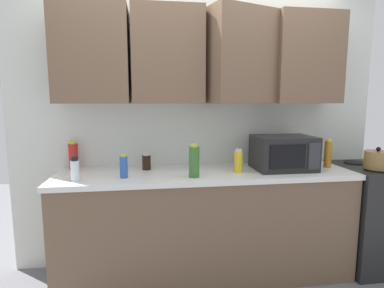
{
  "coord_description": "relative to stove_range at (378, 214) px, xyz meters",
  "views": [
    {
      "loc": [
        -0.46,
        -2.69,
        1.47
      ],
      "look_at": [
        -0.11,
        -0.25,
        1.12
      ],
      "focal_mm": 28.56,
      "sensor_mm": 36.0,
      "label": 1
    }
  ],
  "objects": [
    {
      "name": "wall_back_with_cabinets",
      "position": [
        -1.58,
        0.25,
        1.12
      ],
      "size": [
        3.26,
        0.5,
        2.6
      ],
      "color": "silver",
      "rests_on": "ground_plane"
    },
    {
      "name": "counter_run",
      "position": [
        -1.58,
        0.02,
        -0.0
      ],
      "size": [
        2.39,
        0.63,
        0.9
      ],
      "color": "brown",
      "rests_on": "ground_plane"
    },
    {
      "name": "stove_range",
      "position": [
        0.0,
        0.0,
        0.0
      ],
      "size": [
        0.76,
        0.64,
        0.91
      ],
      "color": "black",
      "rests_on": "ground_plane"
    },
    {
      "name": "kettle",
      "position": [
        -0.17,
        -0.14,
        0.53
      ],
      "size": [
        0.21,
        0.21,
        0.18
      ],
      "color": "olive",
      "rests_on": "stove_range"
    },
    {
      "name": "microwave",
      "position": [
        -0.93,
        0.0,
        0.59
      ],
      "size": [
        0.48,
        0.37,
        0.28
      ],
      "color": "black",
      "rests_on": "counter_run"
    },
    {
      "name": "bottle_amber_vinegar",
      "position": [
        -0.52,
        0.02,
        0.57
      ],
      "size": [
        0.06,
        0.06,
        0.25
      ],
      "color": "#AD701E",
      "rests_on": "counter_run"
    },
    {
      "name": "bottle_soy_dark",
      "position": [
        -2.06,
        0.15,
        0.51
      ],
      "size": [
        0.07,
        0.07,
        0.14
      ],
      "color": "black",
      "rests_on": "counter_run"
    },
    {
      "name": "bottle_yellow_mustard",
      "position": [
        -1.33,
        -0.06,
        0.54
      ],
      "size": [
        0.07,
        0.07,
        0.19
      ],
      "color": "gold",
      "rests_on": "counter_run"
    },
    {
      "name": "bottle_clear_tall",
      "position": [
        -2.57,
        -0.14,
        0.53
      ],
      "size": [
        0.06,
        0.06,
        0.17
      ],
      "color": "silver",
      "rests_on": "counter_run"
    },
    {
      "name": "bottle_blue_cleaner",
      "position": [
        -2.23,
        -0.1,
        0.53
      ],
      "size": [
        0.06,
        0.06,
        0.18
      ],
      "color": "#2D56B7",
      "rests_on": "counter_run"
    },
    {
      "name": "bottle_red_sauce",
      "position": [
        -2.66,
        0.24,
        0.56
      ],
      "size": [
        0.07,
        0.07,
        0.24
      ],
      "color": "red",
      "rests_on": "counter_run"
    },
    {
      "name": "bottle_green_oil",
      "position": [
        -1.71,
        -0.16,
        0.57
      ],
      "size": [
        0.08,
        0.08,
        0.26
      ],
      "color": "#386B2D",
      "rests_on": "counter_run"
    }
  ]
}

